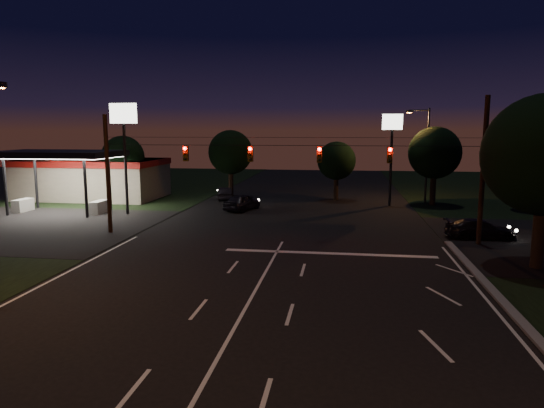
% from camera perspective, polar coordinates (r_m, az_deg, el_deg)
% --- Properties ---
extents(ground, '(140.00, 140.00, 0.00)m').
position_cam_1_polar(ground, '(17.43, -4.75, -14.86)').
color(ground, black).
rests_on(ground, ground).
extents(cross_street_left, '(20.00, 16.00, 0.02)m').
position_cam_1_polar(cross_street_left, '(40.07, -28.07, -2.35)').
color(cross_street_left, black).
rests_on(cross_street_left, ground).
extents(stop_bar, '(12.00, 0.50, 0.01)m').
position_cam_1_polar(stop_bar, '(27.93, 6.73, -5.78)').
color(stop_bar, silver).
rests_on(stop_bar, ground).
extents(utility_pole_right, '(0.30, 0.30, 9.00)m').
position_cam_1_polar(utility_pole_right, '(32.40, 23.09, -4.42)').
color(utility_pole_right, black).
rests_on(utility_pole_right, ground).
extents(utility_pole_left, '(0.28, 0.28, 8.00)m').
position_cam_1_polar(utility_pole_left, '(35.04, -18.45, -3.22)').
color(utility_pole_left, black).
rests_on(utility_pole_left, ground).
extents(signal_span, '(24.00, 0.40, 1.56)m').
position_cam_1_polar(signal_span, '(30.77, 1.49, 5.98)').
color(signal_span, black).
rests_on(signal_span, ground).
extents(gas_station, '(14.20, 16.10, 5.25)m').
position_cam_1_polar(gas_station, '(52.77, -20.64, 3.15)').
color(gas_station, gray).
rests_on(gas_station, ground).
extents(pole_sign_left_near, '(2.20, 0.30, 9.10)m').
position_cam_1_polar(pole_sign_left_near, '(41.51, -17.02, 8.34)').
color(pole_sign_left_near, black).
rests_on(pole_sign_left_near, ground).
extents(pole_sign_right, '(1.80, 0.30, 8.40)m').
position_cam_1_polar(pole_sign_right, '(45.75, 13.92, 7.53)').
color(pole_sign_right, black).
rests_on(pole_sign_right, ground).
extents(street_light_right_far, '(2.20, 0.35, 9.00)m').
position_cam_1_polar(street_light_right_far, '(48.17, 17.51, 6.24)').
color(street_light_right_far, black).
rests_on(street_light_right_far, ground).
extents(tree_right_near, '(6.00, 6.00, 8.76)m').
position_cam_1_polar(tree_right_near, '(27.55, 29.40, 4.91)').
color(tree_right_near, black).
rests_on(tree_right_near, ground).
extents(tree_far_a, '(4.20, 4.20, 6.42)m').
position_cam_1_polar(tree_far_a, '(50.62, -17.04, 5.24)').
color(tree_far_a, black).
rests_on(tree_far_a, ground).
extents(tree_far_b, '(4.60, 4.60, 6.98)m').
position_cam_1_polar(tree_far_b, '(51.08, -4.85, 6.02)').
color(tree_far_b, black).
rests_on(tree_far_b, ground).
extents(tree_far_c, '(3.80, 3.80, 5.86)m').
position_cam_1_polar(tree_far_c, '(48.75, 7.61, 5.01)').
color(tree_far_c, black).
rests_on(tree_far_c, ground).
extents(tree_far_d, '(4.80, 4.80, 7.30)m').
position_cam_1_polar(tree_far_d, '(47.46, 18.59, 5.66)').
color(tree_far_d, black).
rests_on(tree_far_d, ground).
extents(tree_far_e, '(4.00, 4.00, 6.18)m').
position_cam_1_polar(tree_far_e, '(47.62, 28.51, 4.21)').
color(tree_far_e, black).
rests_on(tree_far_e, ground).
extents(car_oncoming_a, '(2.95, 4.62, 1.46)m').
position_cam_1_polar(car_oncoming_a, '(42.47, -3.57, 0.24)').
color(car_oncoming_a, black).
rests_on(car_oncoming_a, ground).
extents(car_oncoming_b, '(2.32, 3.97, 1.24)m').
position_cam_1_polar(car_oncoming_b, '(49.22, -5.61, 1.24)').
color(car_oncoming_b, black).
rests_on(car_oncoming_b, ground).
extents(car_cross, '(4.48, 2.02, 1.27)m').
position_cam_1_polar(car_cross, '(34.06, 23.31, -2.72)').
color(car_cross, black).
rests_on(car_cross, ground).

